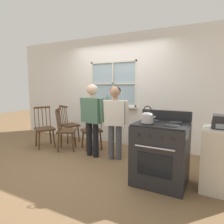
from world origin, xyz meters
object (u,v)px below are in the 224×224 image
at_px(kettle, 147,117).
at_px(chair_near_wall, 69,125).
at_px(person_teen_center, 115,115).
at_px(chair_by_window, 66,131).
at_px(chair_near_stove, 92,130).
at_px(chair_center_cluster, 44,129).
at_px(potted_plant, 107,103).
at_px(person_elderly_left, 92,113).
at_px(stove, 160,153).
at_px(side_counter, 223,160).

bearing_deg(kettle, chair_near_wall, 153.72).
bearing_deg(person_teen_center, chair_by_window, 164.55).
bearing_deg(chair_near_stove, chair_center_cluster, -33.27).
bearing_deg(chair_by_window, chair_near_wall, 2.77).
distance_m(kettle, potted_plant, 2.29).
relative_size(chair_near_wall, person_teen_center, 0.66).
height_order(chair_by_window, person_teen_center, person_teen_center).
xyz_separation_m(chair_near_wall, person_elderly_left, (1.15, -0.62, 0.48)).
distance_m(chair_by_window, chair_near_stove, 0.60).
bearing_deg(stove, chair_by_window, 166.39).
height_order(stove, kettle, kettle).
xyz_separation_m(chair_by_window, chair_center_cluster, (-0.61, -0.06, 0.00)).
xyz_separation_m(chair_near_wall, stove, (2.69, -1.11, 0.03)).
bearing_deg(chair_center_cluster, kettle, -72.75).
bearing_deg(chair_by_window, chair_center_cluster, 64.69).
xyz_separation_m(chair_center_cluster, stove, (2.94, -0.50, 0.03)).
relative_size(chair_near_wall, kettle, 3.92).
distance_m(person_elderly_left, kettle, 1.51).
distance_m(chair_near_wall, chair_near_stove, 0.90).
bearing_deg(person_teen_center, chair_near_wall, 145.98).
bearing_deg(chair_near_stove, person_teen_center, 105.18).
relative_size(stove, potted_plant, 3.48).
bearing_deg(person_elderly_left, chair_near_wall, 161.56).
distance_m(chair_near_stove, person_elderly_left, 0.68).
xyz_separation_m(chair_by_window, stove, (2.33, -0.56, 0.03)).
distance_m(chair_near_stove, stove, 2.03).
bearing_deg(kettle, chair_near_stove, 148.34).
distance_m(person_elderly_left, stove, 1.69).
distance_m(stove, potted_plant, 2.40).
distance_m(chair_near_wall, person_elderly_left, 1.39).
bearing_deg(chair_center_cluster, person_elderly_left, -60.09).
bearing_deg(stove, kettle, -142.81).
height_order(chair_near_stove, person_elderly_left, person_elderly_left).
bearing_deg(chair_center_cluster, potted_plant, -19.02).
bearing_deg(person_elderly_left, chair_by_window, -175.07).
distance_m(chair_center_cluster, person_teen_center, 1.94).
relative_size(chair_near_wall, stove, 0.89).
relative_size(chair_by_window, stove, 0.89).
bearing_deg(side_counter, chair_center_cluster, 174.93).
bearing_deg(chair_near_stove, potted_plant, -146.82).
distance_m(chair_by_window, side_counter, 3.18).
xyz_separation_m(person_teen_center, potted_plant, (-0.72, 0.94, 0.15)).
distance_m(chair_center_cluster, person_elderly_left, 1.47).
height_order(chair_center_cluster, person_elderly_left, person_elderly_left).
bearing_deg(chair_near_stove, kettle, 96.16).
relative_size(chair_near_stove, potted_plant, 3.11).
bearing_deg(person_teen_center, potted_plant, 111.67).
xyz_separation_m(chair_near_stove, kettle, (1.65, -1.02, 0.58)).
relative_size(person_teen_center, stove, 1.35).
bearing_deg(chair_near_stove, side_counter, 112.71).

